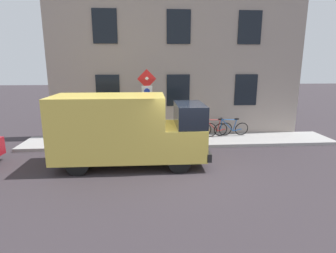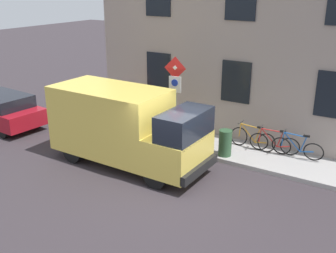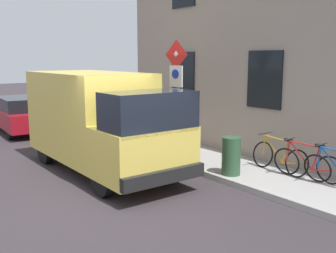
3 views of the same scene
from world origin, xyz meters
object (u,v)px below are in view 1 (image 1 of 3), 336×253
object	(u,v)px
bicycle_blue	(231,128)
litter_bin	(191,133)
delivery_van	(127,128)
pedestrian	(83,120)
bicycle_red	(215,129)
sign_post_stacked	(147,97)
bicycle_orange	(199,129)

from	to	relation	value
bicycle_blue	litter_bin	distance (m)	2.37
delivery_van	pedestrian	world-z (taller)	delivery_van
bicycle_blue	pedestrian	distance (m)	6.95
delivery_van	bicycle_red	distance (m)	5.10
sign_post_stacked	pedestrian	world-z (taller)	sign_post_stacked
sign_post_stacked	bicycle_orange	world-z (taller)	sign_post_stacked
sign_post_stacked	pedestrian	size ratio (longest dim) A/B	1.79
delivery_van	bicycle_blue	xyz separation A→B (m)	(3.12, -4.72, -0.82)
bicycle_orange	bicycle_red	bearing A→B (deg)	-175.93
sign_post_stacked	litter_bin	bearing A→B (deg)	-85.87
delivery_van	litter_bin	world-z (taller)	delivery_van
sign_post_stacked	litter_bin	size ratio (longest dim) A/B	3.42
bicycle_red	pedestrian	bearing A→B (deg)	-4.28
bicycle_red	litter_bin	bearing A→B (deg)	31.90
bicycle_blue	bicycle_red	bearing A→B (deg)	-2.68
bicycle_blue	bicycle_orange	size ratio (longest dim) A/B	1.00
bicycle_red	litter_bin	size ratio (longest dim) A/B	1.90
sign_post_stacked	bicycle_red	xyz separation A→B (m)	(1.21, -3.23, -1.71)
delivery_van	litter_bin	xyz separation A→B (m)	(2.05, -2.61, -0.74)
delivery_van	bicycle_orange	world-z (taller)	delivery_van
bicycle_blue	delivery_van	bearing A→B (deg)	30.76
bicycle_orange	pedestrian	distance (m)	5.39
bicycle_red	bicycle_orange	world-z (taller)	same
litter_bin	bicycle_orange	bearing A→B (deg)	-27.16
bicycle_red	pedestrian	distance (m)	6.17
bicycle_orange	pedestrian	bearing A→B (deg)	7.23
delivery_van	bicycle_orange	distance (m)	4.52
delivery_van	bicycle_blue	distance (m)	5.72
bicycle_blue	bicycle_red	distance (m)	0.78
bicycle_orange	litter_bin	bearing A→B (deg)	67.01
sign_post_stacked	bicycle_blue	size ratio (longest dim) A/B	1.80
bicycle_red	pedestrian	world-z (taller)	pedestrian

